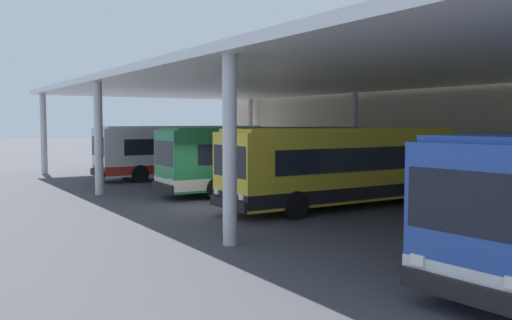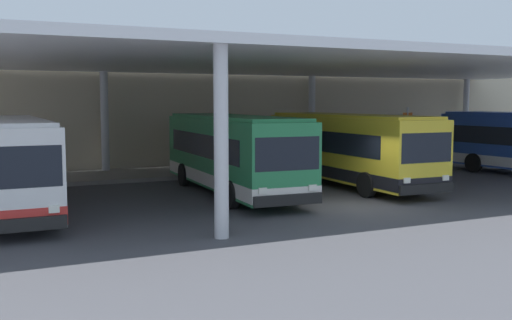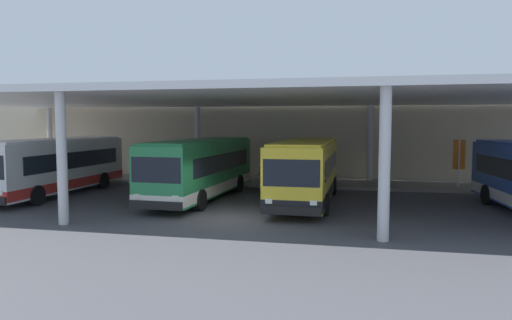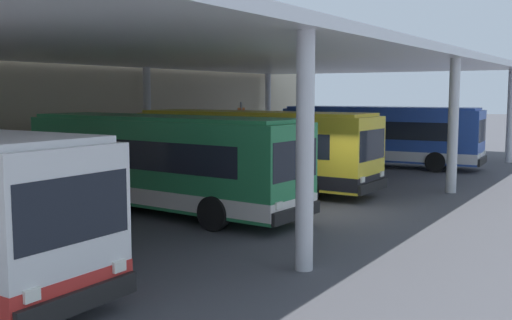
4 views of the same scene
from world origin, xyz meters
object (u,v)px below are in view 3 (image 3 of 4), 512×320
at_px(bus_middle_bay, 306,170).
at_px(trash_bin, 236,173).
at_px(banner_sign, 459,158).
at_px(bench_waiting, 272,173).
at_px(bus_nearest_bay, 56,166).
at_px(bus_second_bay, 201,168).

relative_size(bus_middle_bay, trash_bin, 10.77).
bearing_deg(trash_bin, banner_sign, -2.71).
distance_m(bench_waiting, trash_bin, 2.47).
relative_size(bus_nearest_bay, trash_bin, 10.75).
bearing_deg(trash_bin, bench_waiting, 4.91).
xyz_separation_m(bus_nearest_bay, bench_waiting, (11.00, 7.66, -0.99)).
relative_size(bus_nearest_bay, banner_sign, 3.29).
bearing_deg(bus_middle_bay, bus_nearest_bay, -177.98).
height_order(bus_nearest_bay, bus_middle_bay, same).
bearing_deg(bench_waiting, bus_second_bay, -109.46).
height_order(bench_waiting, banner_sign, banner_sign).
bearing_deg(bench_waiting, bus_nearest_bay, -145.13).
height_order(bus_second_bay, banner_sign, banner_sign).
relative_size(bus_middle_bay, bench_waiting, 5.87).
xyz_separation_m(bus_middle_bay, trash_bin, (-5.53, 6.96, -0.98)).
xyz_separation_m(bus_nearest_bay, bus_second_bay, (8.46, 0.47, 0.00)).
xyz_separation_m(bus_nearest_bay, trash_bin, (8.53, 7.45, -0.98)).
bearing_deg(bus_second_bay, bus_middle_bay, 0.22).
bearing_deg(banner_sign, trash_bin, 177.29).
relative_size(bus_second_bay, trash_bin, 10.85).
bearing_deg(trash_bin, bus_nearest_bay, -138.87).
height_order(bus_nearest_bay, trash_bin, bus_nearest_bay).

